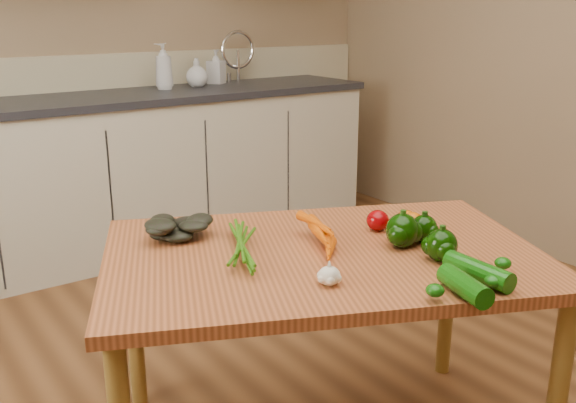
# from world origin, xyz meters

# --- Properties ---
(room) EXTENTS (4.04, 5.04, 2.64)m
(room) POSITION_xyz_m (0.00, 0.17, 1.25)
(room) COLOR brown
(room) RESTS_ON ground
(counter_run) EXTENTS (2.84, 0.64, 1.14)m
(counter_run) POSITION_xyz_m (0.21, 2.19, 0.46)
(counter_run) COLOR beige
(counter_run) RESTS_ON ground
(table) EXTENTS (1.48, 1.25, 0.67)m
(table) POSITION_xyz_m (-0.07, 0.14, 0.60)
(table) COLOR #B05D33
(table) RESTS_ON ground
(soap_bottle_a) EXTENTS (0.10, 0.10, 0.26)m
(soap_bottle_a) POSITION_xyz_m (0.42, 2.26, 1.03)
(soap_bottle_a) COLOR silver
(soap_bottle_a) RESTS_ON counter_run
(soap_bottle_b) EXTENTS (0.13, 0.13, 0.21)m
(soap_bottle_b) POSITION_xyz_m (0.81, 2.35, 1.00)
(soap_bottle_b) COLOR silver
(soap_bottle_b) RESTS_ON counter_run
(soap_bottle_c) EXTENTS (0.18, 0.18, 0.17)m
(soap_bottle_c) POSITION_xyz_m (0.64, 2.27, 0.98)
(soap_bottle_c) COLOR silver
(soap_bottle_c) RESTS_ON counter_run
(carrot_bunch) EXTENTS (0.29, 0.26, 0.06)m
(carrot_bunch) POSITION_xyz_m (-0.12, 0.20, 0.71)
(carrot_bunch) COLOR #DE5805
(carrot_bunch) RESTS_ON table
(leafy_greens) EXTENTS (0.18, 0.16, 0.09)m
(leafy_greens) POSITION_xyz_m (-0.36, 0.49, 0.72)
(leafy_greens) COLOR black
(leafy_greens) RESTS_ON table
(garlic_bulb) EXTENTS (0.06, 0.06, 0.05)m
(garlic_bulb) POSITION_xyz_m (-0.20, -0.06, 0.70)
(garlic_bulb) COLOR white
(garlic_bulb) RESTS_ON table
(pepper_a) EXTENTS (0.10, 0.10, 0.10)m
(pepper_a) POSITION_xyz_m (0.15, 0.03, 0.72)
(pepper_a) COLOR black
(pepper_a) RESTS_ON table
(pepper_b) EXTENTS (0.08, 0.08, 0.08)m
(pepper_b) POSITION_xyz_m (0.23, 0.03, 0.72)
(pepper_b) COLOR black
(pepper_b) RESTS_ON table
(pepper_c) EXTENTS (0.09, 0.09, 0.09)m
(pepper_c) POSITION_xyz_m (0.16, -0.11, 0.72)
(pepper_c) COLOR black
(pepper_c) RESTS_ON table
(tomato_a) EXTENTS (0.07, 0.07, 0.07)m
(tomato_a) POSITION_xyz_m (0.19, 0.18, 0.71)
(tomato_a) COLOR #830205
(tomato_a) RESTS_ON table
(tomato_b) EXTENTS (0.07, 0.07, 0.06)m
(tomato_b) POSITION_xyz_m (0.27, 0.14, 0.70)
(tomato_b) COLOR #C95505
(tomato_b) RESTS_ON table
(tomato_c) EXTENTS (0.07, 0.07, 0.06)m
(tomato_c) POSITION_xyz_m (0.27, 0.11, 0.71)
(tomato_c) COLOR #C95505
(tomato_c) RESTS_ON table
(zucchini_a) EXTENTS (0.06, 0.20, 0.06)m
(zucchini_a) POSITION_xyz_m (0.13, -0.27, 0.70)
(zucchini_a) COLOR #0C4A07
(zucchini_a) RESTS_ON table
(zucchini_b) EXTENTS (0.10, 0.18, 0.06)m
(zucchini_b) POSITION_xyz_m (0.02, -0.31, 0.70)
(zucchini_b) COLOR #0C4A07
(zucchini_b) RESTS_ON table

